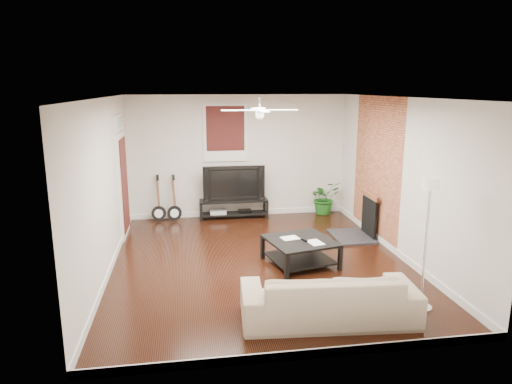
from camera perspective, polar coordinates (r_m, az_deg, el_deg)
The scene contains 14 objects.
room at distance 7.70m, azimuth 0.46°, elevation 1.16°, with size 5.01×6.01×2.81m.
brick_accent at distance 9.35m, azimuth 14.67°, elevation 2.83°, with size 0.02×2.20×2.80m, color #A45335.
fireplace at distance 9.45m, azimuth 12.74°, elevation -2.82°, with size 0.80×1.10×0.92m, color black.
window_back at distance 10.50m, azimuth -3.81°, elevation 7.32°, with size 1.00×0.06×1.30m, color black.
door_left at distance 9.58m, azimuth -16.15°, elevation 2.06°, with size 0.08×1.00×2.50m, color white.
tv_stand at distance 10.64m, azimuth -2.77°, elevation -2.09°, with size 1.56×0.42×0.44m, color black.
tv at distance 10.52m, azimuth -2.82°, elevation 1.20°, with size 1.40×0.18×0.80m, color black.
coffee_table at distance 7.95m, azimuth 5.48°, elevation -7.38°, with size 1.04×1.04×0.44m, color black.
sofa at distance 6.17m, azimuth 8.98°, elevation -12.60°, with size 2.25×0.88×0.66m, color #BCA88D.
floor_lamp at distance 6.55m, azimuth 20.27°, elevation -6.15°, with size 0.30×0.30×1.84m, color silver, non-canonical shape.
potted_plant at distance 11.07m, azimuth 8.45°, elevation -0.68°, with size 0.71×0.62×0.79m, color #1E611B.
guitar_left at distance 10.50m, azimuth -12.03°, elevation -0.82°, with size 0.33×0.23×1.06m, color black, non-canonical shape.
guitar_right at distance 10.45m, azimuth -10.13°, elevation -0.79°, with size 0.33×0.23×1.06m, color black, non-canonical shape.
ceiling_fan at distance 7.55m, azimuth 0.48°, elevation 10.11°, with size 1.24×1.24×0.32m, color white, non-canonical shape.
Camera 1 is at (-1.22, -7.44, 2.97)m, focal length 32.30 mm.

